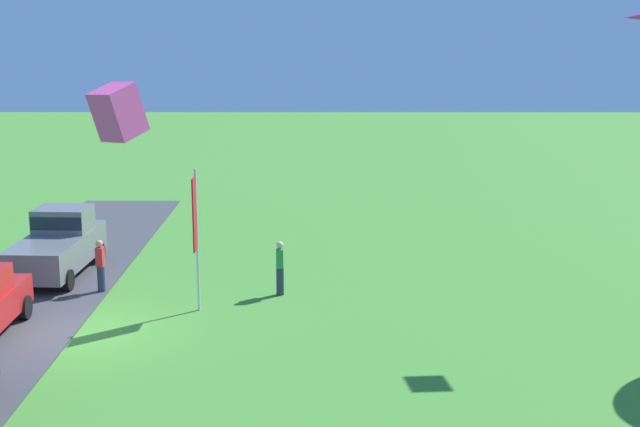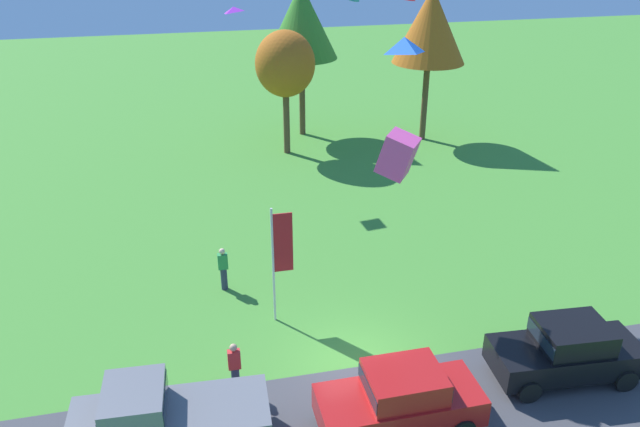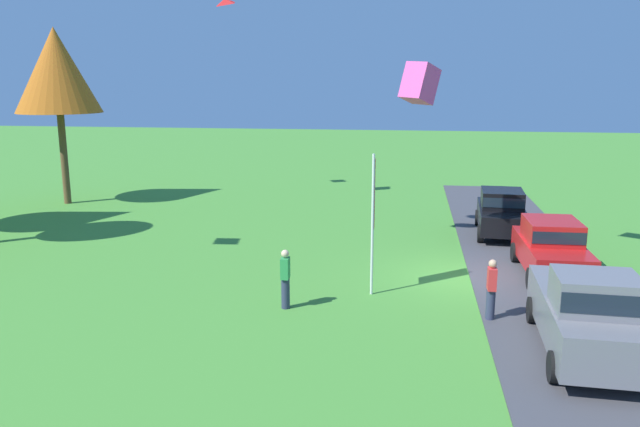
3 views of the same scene
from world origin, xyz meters
The scene contains 14 objects.
ground_plane centered at (0.00, 0.00, 0.00)m, with size 120.00×120.00×0.00m, color #478E33.
pavement_strip centered at (0.00, -2.45, 0.03)m, with size 36.00×4.40×0.06m, color #424247.
car_pickup_near_entrance centered at (-5.67, -2.32, 1.11)m, with size 5.08×2.23×2.14m.
car_sedan_mid_row centered at (0.51, -2.82, 1.04)m, with size 4.41×1.97×1.84m.
car_sedan_by_flagpole centered at (6.01, -1.99, 1.04)m, with size 4.51×2.19×1.84m.
person_on_lawn centered at (-3.67, -0.44, 0.88)m, with size 0.36×0.24×1.71m.
person_beside_suv centered at (-3.51, 5.17, 0.88)m, with size 0.36×0.24×1.71m.
tree_left_of_center centered at (1.30, 18.91, 5.10)m, with size 3.29×3.29×6.95m.
tree_far_left centered at (2.84, 22.00, 6.85)m, with size 4.27×4.27×9.02m.
tree_right_of_center centered at (9.82, 19.44, 6.75)m, with size 4.21×4.21×8.89m.
flag_banner centered at (-1.75, 2.84, 2.69)m, with size 0.71×0.08×4.25m.
kite_diamond_mid_center centered at (-1.66, 15.38, 8.56)m, with size 1.00×0.82×0.25m, color purple.
kite_diamond_near_flag centered at (1.01, -0.18, 9.76)m, with size 0.81×0.87×0.39m, color blue.
kite_box_trailing_tail centered at (1.66, 1.56, 6.21)m, with size 0.87×0.87×1.22m, color #EA4C9E.
Camera 2 is at (-4.41, -14.76, 12.73)m, focal length 35.00 mm.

